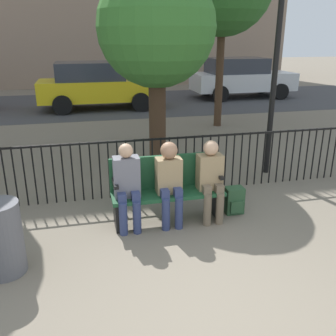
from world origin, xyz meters
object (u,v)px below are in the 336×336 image
Objects in this scene: park_bench at (167,187)px; seated_person_1 at (169,179)px; seated_person_2 at (211,176)px; parked_car_1 at (241,77)px; parked_car_2 at (97,85)px; lamp_post at (277,50)px; tree_2 at (157,29)px; backpack at (234,201)px; seated_person_0 at (127,183)px; trash_bin at (1,239)px.

seated_person_1 reaches higher than park_bench.
parked_car_1 reaches higher than seated_person_2.
parked_car_2 is (-0.44, 8.89, 0.35)m from park_bench.
lamp_post is at bearing 32.44° from park_bench.
parked_car_1 is 6.08m from parked_car_2.
park_bench is at bearing -99.00° from tree_2.
park_bench is 3.89× the size of backpack.
seated_person_0 is 3.50m from tree_2.
parked_car_1 is at bearing 64.30° from seated_person_2.
seated_person_2 reaches higher than trash_bin.
tree_2 reaches higher than parked_car_1.
lamp_post is (2.85, 1.59, 1.58)m from seated_person_0.
seated_person_0 is at bearing 25.40° from trash_bin.
parked_car_1 is 13.29m from trash_bin.
seated_person_0 is at bearing -120.70° from parked_car_1.
parked_car_1 reaches higher than park_bench.
seated_person_2 is at bearing -86.33° from tree_2.
tree_2 is 4.75m from trash_bin.
seated_person_0 is 0.31× the size of tree_2.
parked_car_2 reaches higher than seated_person_2.
parked_car_2 reaches higher than seated_person_1.
park_bench is 0.37× the size of parked_car_2.
seated_person_1 is at bearing -87.14° from parked_car_2.
backpack is (0.42, 0.10, -0.45)m from seated_person_2.
parked_car_1 reaches higher than backpack.
tree_2 is 0.89× the size of parked_car_1.
park_bench is at bearing 12.87° from seated_person_0.
seated_person_0 reaches higher than backpack.
seated_person_0 is at bearing 179.93° from seated_person_1.
backpack is 0.12× the size of lamp_post.
seated_person_0 is 3.63m from lamp_post.
seated_person_2 is (0.59, -0.13, 0.16)m from park_bench.
parked_car_2 is at bearing -168.45° from parked_car_1.
lamp_post is (2.29, 1.46, 1.75)m from park_bench.
backpack is 0.48× the size of trash_bin.
trash_bin is at bearing -125.33° from tree_2.
seated_person_1 is 1.01× the size of seated_person_2.
park_bench is 0.63m from seated_person_2.
seated_person_1 is 3.20m from lamp_post.
parked_car_1 is (5.10, 7.49, -1.75)m from tree_2.
seated_person_1 reaches higher than seated_person_2.
seated_person_2 reaches higher than park_bench.
parked_car_2 is (-2.74, 7.43, -1.40)m from lamp_post.
parked_car_2 is at bearing 97.79° from tree_2.
park_bench reaches higher than trash_bin.
park_bench is 1.33× the size of seated_person_1.
tree_2 reaches higher than backpack.
seated_person_1 is at bearing -0.07° from seated_person_0.
lamp_post is (2.28, 1.59, 1.57)m from seated_person_1.
parked_car_1 is 5.06× the size of trash_bin.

